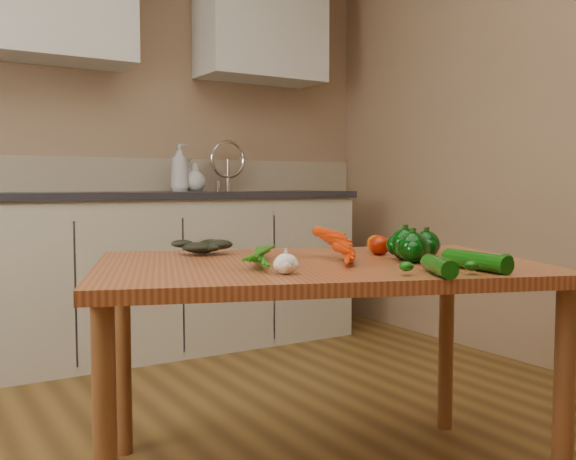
# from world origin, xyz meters

# --- Properties ---
(room) EXTENTS (4.04, 5.04, 2.64)m
(room) POSITION_xyz_m (0.00, 0.17, 1.25)
(room) COLOR brown
(room) RESTS_ON ground
(counter_run) EXTENTS (2.84, 0.64, 1.14)m
(counter_run) POSITION_xyz_m (0.21, 2.19, 0.46)
(counter_run) COLOR #BCB49C
(counter_run) RESTS_ON ground
(upper_cabinets) EXTENTS (2.15, 0.35, 0.70)m
(upper_cabinets) POSITION_xyz_m (0.51, 2.32, 1.95)
(upper_cabinets) COLOR silver
(upper_cabinets) RESTS_ON room
(table) EXTENTS (1.53, 1.25, 0.71)m
(table) POSITION_xyz_m (0.28, 0.33, 0.63)
(table) COLOR #AF5B32
(table) RESTS_ON ground
(soap_bottle_a) EXTENTS (0.12, 0.12, 0.28)m
(soap_bottle_a) POSITION_xyz_m (0.63, 2.29, 1.04)
(soap_bottle_a) COLOR silver
(soap_bottle_a) RESTS_ON counter_run
(soap_bottle_b) EXTENTS (0.11, 0.11, 0.20)m
(soap_bottle_b) POSITION_xyz_m (0.71, 2.36, 1.00)
(soap_bottle_b) COLOR silver
(soap_bottle_b) RESTS_ON counter_run
(soap_bottle_c) EXTENTS (0.18, 0.18, 0.17)m
(soap_bottle_c) POSITION_xyz_m (0.73, 2.31, 0.98)
(soap_bottle_c) COLOR silver
(soap_bottle_c) RESTS_ON counter_run
(carrot_bunch) EXTENTS (0.29, 0.26, 0.07)m
(carrot_bunch) POSITION_xyz_m (0.27, 0.32, 0.74)
(carrot_bunch) COLOR red
(carrot_bunch) RESTS_ON table
(leafy_greens) EXTENTS (0.19, 0.17, 0.09)m
(leafy_greens) POSITION_xyz_m (0.04, 0.67, 0.75)
(leafy_greens) COLOR black
(leafy_greens) RESTS_ON table
(garlic_bulb) EXTENTS (0.06, 0.06, 0.05)m
(garlic_bulb) POSITION_xyz_m (0.05, 0.15, 0.73)
(garlic_bulb) COLOR white
(garlic_bulb) RESTS_ON table
(pepper_a) EXTENTS (0.10, 0.10, 0.10)m
(pepper_a) POSITION_xyz_m (0.55, 0.23, 0.75)
(pepper_a) COLOR #023005
(pepper_a) RESTS_ON table
(pepper_b) EXTENTS (0.09, 0.09, 0.09)m
(pepper_b) POSITION_xyz_m (0.64, 0.23, 0.75)
(pepper_b) COLOR #023005
(pepper_b) RESTS_ON table
(pepper_c) EXTENTS (0.09, 0.09, 0.09)m
(pepper_c) POSITION_xyz_m (0.51, 0.16, 0.75)
(pepper_c) COLOR #023005
(pepper_c) RESTS_ON table
(tomato_a) EXTENTS (0.07, 0.07, 0.07)m
(tomato_a) POSITION_xyz_m (0.56, 0.37, 0.74)
(tomato_a) COLOR #951702
(tomato_a) RESTS_ON table
(tomato_b) EXTENTS (0.07, 0.07, 0.06)m
(tomato_b) POSITION_xyz_m (0.61, 0.45, 0.74)
(tomato_b) COLOR #BC4F04
(tomato_b) RESTS_ON table
(tomato_c) EXTENTS (0.08, 0.08, 0.07)m
(tomato_c) POSITION_xyz_m (0.72, 0.31, 0.74)
(tomato_c) COLOR #BC4F04
(tomato_c) RESTS_ON table
(zucchini_a) EXTENTS (0.07, 0.23, 0.05)m
(zucchini_a) POSITION_xyz_m (0.54, -0.06, 0.73)
(zucchini_a) COLOR #084207
(zucchini_a) RESTS_ON table
(zucchini_b) EXTENTS (0.12, 0.18, 0.05)m
(zucchini_b) POSITION_xyz_m (0.38, -0.08, 0.73)
(zucchini_b) COLOR #084207
(zucchini_b) RESTS_ON table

